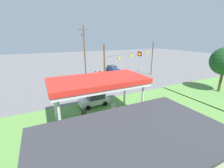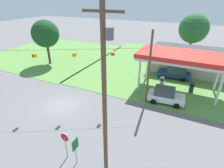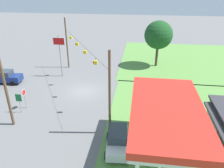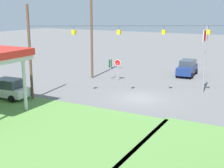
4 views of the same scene
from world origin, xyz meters
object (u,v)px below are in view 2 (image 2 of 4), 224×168
at_px(fuel_pump_near, 162,82).
at_px(car_at_pumps_rear, 175,73).
at_px(tree_west_verge, 45,34).
at_px(route_sign, 75,147).
at_px(gas_station_canopy, 181,57).
at_px(fuel_pump_far, 192,88).
at_px(car_at_pumps_front, 166,95).
at_px(gas_station_store, 189,60).
at_px(tree_behind_station, 194,29).
at_px(utility_pole_main, 105,94).
at_px(stop_sign_roadside, 65,140).

xyz_separation_m(fuel_pump_near, car_at_pumps_rear, (1.16, 3.93, 0.18)).
bearing_deg(tree_west_verge, route_sign, -42.09).
relative_size(gas_station_canopy, fuel_pump_far, 6.80).
bearing_deg(gas_station_canopy, car_at_pumps_front, -101.05).
relative_size(gas_station_store, tree_behind_station, 1.49).
relative_size(car_at_pumps_front, utility_pole_main, 0.37).
bearing_deg(stop_sign_roadside, gas_station_store, -106.61).
bearing_deg(gas_station_store, tree_behind_station, 93.49).
bearing_deg(tree_west_verge, car_at_pumps_rear, 8.45).
bearing_deg(fuel_pump_near, gas_station_canopy, 0.05).
distance_m(fuel_pump_near, tree_behind_station, 18.31).
xyz_separation_m(gas_station_canopy, car_at_pumps_rear, (-0.80, 3.92, -3.75)).
relative_size(gas_station_canopy, stop_sign_roadside, 4.36).
relative_size(car_at_pumps_rear, tree_behind_station, 0.58).
height_order(car_at_pumps_rear, tree_behind_station, tree_behind_station).
bearing_deg(tree_behind_station, stop_sign_roadside, -101.35).
xyz_separation_m(fuel_pump_far, car_at_pumps_rear, (-2.75, 3.93, 0.18)).
relative_size(gas_station_store, car_at_pumps_rear, 2.57).
relative_size(gas_station_store, route_sign, 5.39).
bearing_deg(route_sign, car_at_pumps_rear, 77.19).
distance_m(car_at_pumps_rear, stop_sign_roadside, 20.37).
relative_size(fuel_pump_far, tree_west_verge, 0.20).
height_order(gas_station_canopy, utility_pole_main, utility_pole_main).
relative_size(stop_sign_roadside, route_sign, 1.04).
bearing_deg(gas_station_store, car_at_pumps_rear, -110.46).
bearing_deg(fuel_pump_far, tree_west_verge, 178.71).
bearing_deg(route_sign, car_at_pumps_front, 69.17).
bearing_deg(utility_pole_main, stop_sign_roadside, -175.36).
bearing_deg(gas_station_store, utility_pole_main, -99.05).
bearing_deg(stop_sign_roadside, gas_station_canopy, -111.91).
bearing_deg(fuel_pump_near, tree_behind_station, 82.48).
xyz_separation_m(car_at_pumps_rear, route_sign, (-4.48, -19.70, 0.77)).
xyz_separation_m(gas_station_store, car_at_pumps_rear, (-1.70, -4.55, -0.90)).
bearing_deg(tree_behind_station, gas_station_canopy, -91.16).
relative_size(fuel_pump_near, stop_sign_roadside, 0.64).
relative_size(gas_station_store, tree_west_verge, 1.61).
bearing_deg(tree_behind_station, fuel_pump_near, -97.52).
bearing_deg(fuel_pump_far, car_at_pumps_front, -124.74).
relative_size(gas_station_canopy, fuel_pump_near, 6.80).
relative_size(gas_station_store, utility_pole_main, 1.09).
bearing_deg(tree_behind_station, utility_pole_main, -95.65).
relative_size(gas_station_canopy, car_at_pumps_rear, 2.16).
bearing_deg(gas_station_store, tree_west_verge, -161.96).
height_order(gas_station_store, car_at_pumps_rear, gas_station_store).
xyz_separation_m(car_at_pumps_front, stop_sign_roadside, (-5.54, -11.75, 0.85)).
bearing_deg(stop_sign_roadside, car_at_pumps_front, -115.23).
bearing_deg(stop_sign_roadside, utility_pole_main, -175.36).
relative_size(fuel_pump_far, stop_sign_roadside, 0.64).
bearing_deg(fuel_pump_near, utility_pole_main, -93.52).
bearing_deg(car_at_pumps_front, tree_west_verge, 164.20).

